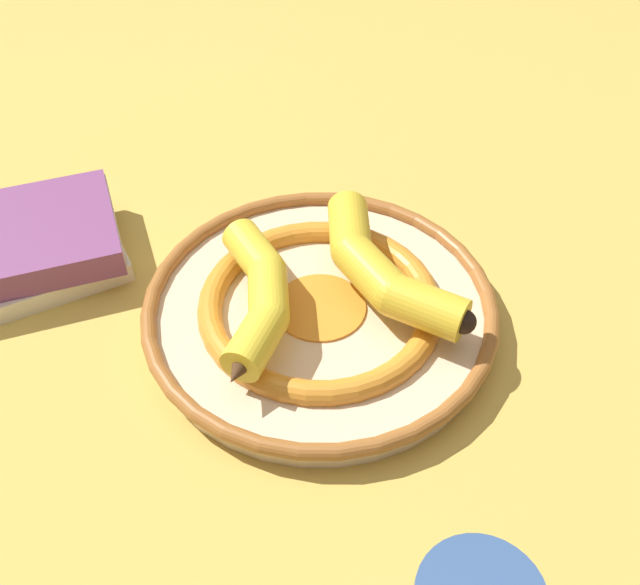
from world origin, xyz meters
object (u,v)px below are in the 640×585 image
object	(u,v)px
banana_a	(378,266)
banana_b	(259,297)
decorative_bowl	(320,310)
book_stack	(14,249)

from	to	relation	value
banana_a	banana_b	size ratio (longest dim) A/B	0.95
decorative_bowl	banana_b	distance (m)	0.06
banana_b	book_stack	world-z (taller)	banana_b
banana_a	book_stack	xyz separation A→B (m)	(-0.02, -0.35, -0.03)
decorative_bowl	book_stack	size ratio (longest dim) A/B	1.34
decorative_bowl	book_stack	bearing A→B (deg)	-97.99
decorative_bowl	banana_a	xyz separation A→B (m)	(-0.02, 0.05, 0.04)
banana_b	book_stack	size ratio (longest dim) A/B	0.78
banana_a	book_stack	world-z (taller)	banana_a
banana_a	banana_b	xyz separation A→B (m)	(0.05, -0.10, -0.00)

